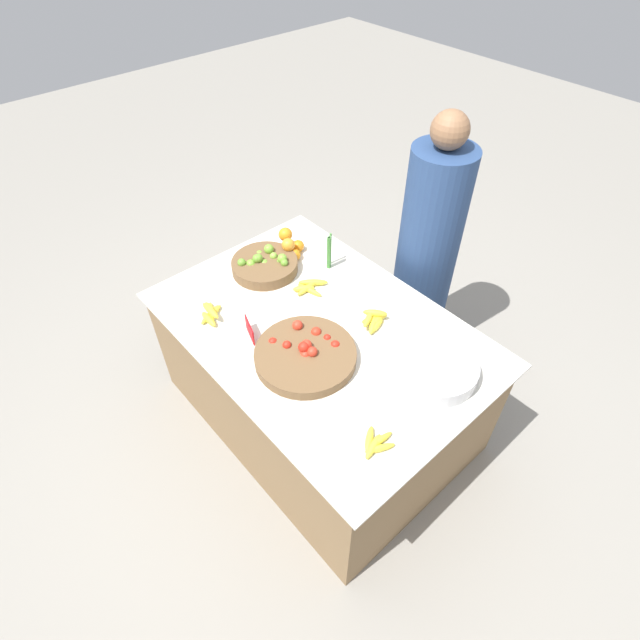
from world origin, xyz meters
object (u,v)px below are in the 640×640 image
Objects in this scene: tomato_basket at (306,354)px; vendor_person at (426,256)px; price_sign at (250,330)px; metal_bowl at (435,368)px; lime_bowl at (265,265)px.

vendor_person is at bearing 97.87° from tomato_basket.
vendor_person is at bearing 102.25° from price_sign.
vendor_person is at bearing 131.84° from metal_bowl.
lime_bowl is at bearing -173.71° from metal_bowl.
price_sign is at bearing -97.05° from vendor_person.
tomato_basket is 1.03m from vendor_person.
tomato_basket is 1.24× the size of metal_bowl.
metal_bowl is at bearing 39.51° from tomato_basket.
metal_bowl is 0.86m from price_sign.
lime_bowl is at bearing -122.66° from vendor_person.
metal_bowl is at bearing 6.29° from lime_bowl.
price_sign is at bearing -44.98° from lime_bowl.
tomato_basket is (0.63, -0.25, -0.01)m from lime_bowl.
lime_bowl is 2.93× the size of price_sign.
vendor_person is (-0.58, 0.65, -0.05)m from metal_bowl.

